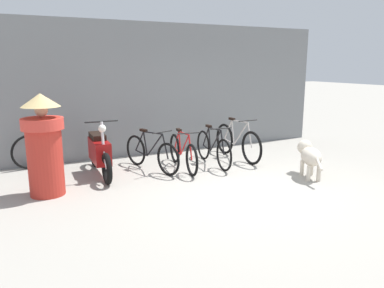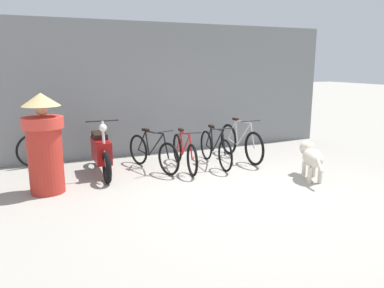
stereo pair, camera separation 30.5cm
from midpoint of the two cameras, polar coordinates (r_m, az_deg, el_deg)
name	(u,v)px [view 1 (the left image)]	position (r m, az deg, el deg)	size (l,w,h in m)	color
ground_plane	(244,190)	(6.37, 6.59, -6.98)	(60.00, 60.00, 0.00)	#9E998E
shop_wall_back	(169,89)	(8.93, -4.44, 8.36)	(8.14, 0.20, 2.99)	slate
bicycle_0	(151,153)	(7.46, -7.42, -1.43)	(0.61, 1.61, 0.83)	black
bicycle_1	(183,153)	(7.51, -2.59, -1.33)	(0.46, 1.69, 0.81)	black
bicycle_2	(213,149)	(7.80, 2.10, -0.70)	(0.46, 1.66, 0.84)	black
bicycle_3	(237,142)	(8.32, 5.88, 0.26)	(0.46, 1.80, 0.92)	black
motorcycle	(100,153)	(7.30, -15.07, -1.27)	(0.58, 1.84, 1.09)	black
stray_dog	(309,155)	(7.23, 16.32, -1.63)	(0.63, 1.08, 0.65)	beige
person_in_robes	(44,144)	(6.40, -22.90, 0.01)	(0.73, 0.73, 1.64)	#B72D23
spare_tire_left	(29,152)	(8.22, -24.54, -1.11)	(0.69, 0.20, 0.70)	black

